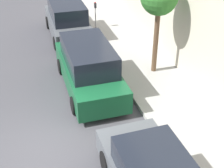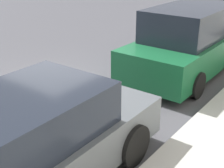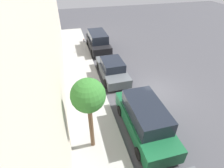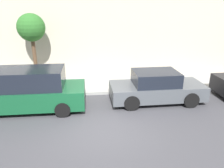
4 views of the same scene
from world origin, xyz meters
name	(u,v)px [view 2 (image 2 of 4)]	position (x,y,z in m)	size (l,w,h in m)	color
ground_plane	(58,88)	(0.00, 0.00, 0.00)	(60.00, 60.00, 0.00)	#424247
parked_sedan_second	(30,146)	(2.40, -2.77, 0.72)	(1.92, 4.53, 1.54)	#4C5156
parked_minivan_third	(190,41)	(2.14, 3.14, 0.92)	(2.02, 4.90, 1.90)	#14512D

